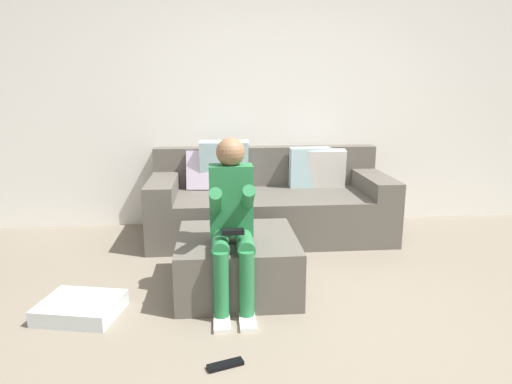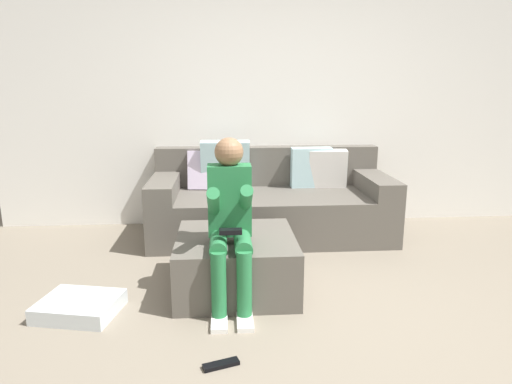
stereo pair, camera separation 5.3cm
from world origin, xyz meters
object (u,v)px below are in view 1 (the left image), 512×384
object	(u,v)px
person_seated	(232,216)
ottoman	(237,263)
storage_bin	(81,308)
couch_sectional	(269,203)
remote_near_ottoman	(225,365)

from	to	relation	value
person_seated	ottoman	bearing A→B (deg)	78.63
ottoman	person_seated	size ratio (longest dim) A/B	0.76
person_seated	storage_bin	bearing A→B (deg)	-174.22
couch_sectional	person_seated	distance (m)	1.51
ottoman	person_seated	bearing A→B (deg)	-101.37
couch_sectional	storage_bin	world-z (taller)	couch_sectional
person_seated	storage_bin	xyz separation A→B (m)	(-0.97, -0.10, -0.55)
person_seated	remote_near_ottoman	size ratio (longest dim) A/B	5.74
ottoman	person_seated	distance (m)	0.46
ottoman	remote_near_ottoman	distance (m)	0.96
remote_near_ottoman	storage_bin	bearing A→B (deg)	126.96
couch_sectional	remote_near_ottoman	xyz separation A→B (m)	(-0.48, -2.15, -0.30)
person_seated	remote_near_ottoman	world-z (taller)	person_seated
couch_sectional	ottoman	size ratio (longest dim) A/B	2.71
couch_sectional	remote_near_ottoman	size ratio (longest dim) A/B	11.76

